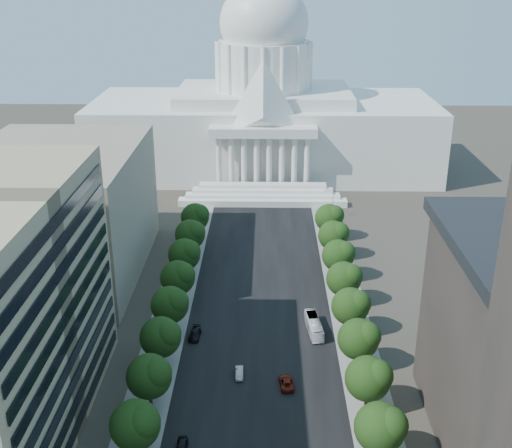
# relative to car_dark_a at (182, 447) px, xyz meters

# --- Properties ---
(road_asphalt) EXTENTS (30.00, 260.00, 0.01)m
(road_asphalt) POSITION_rel_car_dark_a_xyz_m (11.54, 52.35, -0.74)
(road_asphalt) COLOR black
(road_asphalt) RESTS_ON ground
(sidewalk_left) EXTENTS (8.00, 260.00, 0.02)m
(sidewalk_left) POSITION_rel_car_dark_a_xyz_m (-7.46, 52.35, -0.74)
(sidewalk_left) COLOR gray
(sidewalk_left) RESTS_ON ground
(sidewalk_right) EXTENTS (8.00, 260.00, 0.02)m
(sidewalk_right) POSITION_rel_car_dark_a_xyz_m (30.54, 52.35, -0.74)
(sidewalk_right) COLOR gray
(sidewalk_right) RESTS_ON ground
(capitol) EXTENTS (120.00, 56.00, 73.00)m
(capitol) POSITION_rel_car_dark_a_xyz_m (11.54, 147.24, 19.27)
(capitol) COLOR white
(capitol) RESTS_ON ground
(office_block_left_far) EXTENTS (38.00, 52.00, 30.00)m
(office_block_left_far) POSITION_rel_car_dark_a_xyz_m (-36.46, 62.35, 14.26)
(office_block_left_far) COLOR gray
(office_block_left_far) RESTS_ON ground
(tree_l_c) EXTENTS (7.79, 7.60, 9.97)m
(tree_l_c) POSITION_rel_car_dark_a_xyz_m (-6.12, -1.85, 5.72)
(tree_l_c) COLOR #33261C
(tree_l_c) RESTS_ON ground
(tree_l_d) EXTENTS (7.79, 7.60, 9.97)m
(tree_l_d) POSITION_rel_car_dark_a_xyz_m (-6.12, 10.15, 5.72)
(tree_l_d) COLOR #33261C
(tree_l_d) RESTS_ON ground
(tree_l_e) EXTENTS (7.79, 7.60, 9.97)m
(tree_l_e) POSITION_rel_car_dark_a_xyz_m (-6.12, 22.15, 5.72)
(tree_l_e) COLOR #33261C
(tree_l_e) RESTS_ON ground
(tree_l_f) EXTENTS (7.79, 7.60, 9.97)m
(tree_l_f) POSITION_rel_car_dark_a_xyz_m (-6.12, 34.15, 5.72)
(tree_l_f) COLOR #33261C
(tree_l_f) RESTS_ON ground
(tree_l_g) EXTENTS (7.79, 7.60, 9.97)m
(tree_l_g) POSITION_rel_car_dark_a_xyz_m (-6.12, 46.15, 5.72)
(tree_l_g) COLOR #33261C
(tree_l_g) RESTS_ON ground
(tree_l_h) EXTENTS (7.79, 7.60, 9.97)m
(tree_l_h) POSITION_rel_car_dark_a_xyz_m (-6.12, 58.15, 5.72)
(tree_l_h) COLOR #33261C
(tree_l_h) RESTS_ON ground
(tree_l_i) EXTENTS (7.79, 7.60, 9.97)m
(tree_l_i) POSITION_rel_car_dark_a_xyz_m (-6.12, 70.15, 5.72)
(tree_l_i) COLOR #33261C
(tree_l_i) RESTS_ON ground
(tree_l_j) EXTENTS (7.79, 7.60, 9.97)m
(tree_l_j) POSITION_rel_car_dark_a_xyz_m (-6.12, 82.15, 5.72)
(tree_l_j) COLOR #33261C
(tree_l_j) RESTS_ON ground
(tree_r_c) EXTENTS (7.79, 7.60, 9.97)m
(tree_r_c) POSITION_rel_car_dark_a_xyz_m (29.88, -1.85, 5.72)
(tree_r_c) COLOR #33261C
(tree_r_c) RESTS_ON ground
(tree_r_d) EXTENTS (7.79, 7.60, 9.97)m
(tree_r_d) POSITION_rel_car_dark_a_xyz_m (29.88, 10.15, 5.72)
(tree_r_d) COLOR #33261C
(tree_r_d) RESTS_ON ground
(tree_r_e) EXTENTS (7.79, 7.60, 9.97)m
(tree_r_e) POSITION_rel_car_dark_a_xyz_m (29.88, 22.15, 5.72)
(tree_r_e) COLOR #33261C
(tree_r_e) RESTS_ON ground
(tree_r_f) EXTENTS (7.79, 7.60, 9.97)m
(tree_r_f) POSITION_rel_car_dark_a_xyz_m (29.88, 34.15, 5.72)
(tree_r_f) COLOR #33261C
(tree_r_f) RESTS_ON ground
(tree_r_g) EXTENTS (7.79, 7.60, 9.97)m
(tree_r_g) POSITION_rel_car_dark_a_xyz_m (29.88, 46.15, 5.72)
(tree_r_g) COLOR #33261C
(tree_r_g) RESTS_ON ground
(tree_r_h) EXTENTS (7.79, 7.60, 9.97)m
(tree_r_h) POSITION_rel_car_dark_a_xyz_m (29.88, 58.15, 5.72)
(tree_r_h) COLOR #33261C
(tree_r_h) RESTS_ON ground
(tree_r_i) EXTENTS (7.79, 7.60, 9.97)m
(tree_r_i) POSITION_rel_car_dark_a_xyz_m (29.88, 70.15, 5.72)
(tree_r_i) COLOR #33261C
(tree_r_i) RESTS_ON ground
(tree_r_j) EXTENTS (7.79, 7.60, 9.97)m
(tree_r_j) POSITION_rel_car_dark_a_xyz_m (29.88, 82.15, 5.72)
(tree_r_j) COLOR #33261C
(tree_r_j) RESTS_ON ground
(streetlight_b) EXTENTS (2.61, 0.44, 9.00)m
(streetlight_b) POSITION_rel_car_dark_a_xyz_m (31.44, -2.65, 5.08)
(streetlight_b) COLOR gray
(streetlight_b) RESTS_ON ground
(streetlight_c) EXTENTS (2.61, 0.44, 9.00)m
(streetlight_c) POSITION_rel_car_dark_a_xyz_m (31.44, 22.35, 5.08)
(streetlight_c) COLOR gray
(streetlight_c) RESTS_ON ground
(streetlight_d) EXTENTS (2.61, 0.44, 9.00)m
(streetlight_d) POSITION_rel_car_dark_a_xyz_m (31.44, 47.35, 5.08)
(streetlight_d) COLOR gray
(streetlight_d) RESTS_ON ground
(streetlight_e) EXTENTS (2.61, 0.44, 9.00)m
(streetlight_e) POSITION_rel_car_dark_a_xyz_m (31.44, 72.35, 5.08)
(streetlight_e) COLOR gray
(streetlight_e) RESTS_ON ground
(streetlight_f) EXTENTS (2.61, 0.44, 9.00)m
(streetlight_f) POSITION_rel_car_dark_a_xyz_m (31.44, 97.35, 5.08)
(streetlight_f) COLOR gray
(streetlight_f) RESTS_ON ground
(car_dark_a) EXTENTS (1.82, 4.36, 1.48)m
(car_dark_a) POSITION_rel_car_dark_a_xyz_m (0.00, 0.00, 0.00)
(car_dark_a) COLOR black
(car_dark_a) RESTS_ON ground
(car_silver) EXTENTS (1.58, 4.05, 1.31)m
(car_silver) POSITION_rel_car_dark_a_xyz_m (8.02, 19.34, -0.08)
(car_silver) COLOR #A2A5AA
(car_silver) RESTS_ON ground
(car_red) EXTENTS (2.92, 5.41, 1.44)m
(car_red) POSITION_rel_car_dark_a_xyz_m (16.46, 16.59, -0.02)
(car_red) COLOR #65160B
(car_red) RESTS_ON ground
(car_dark_b) EXTENTS (2.36, 5.24, 1.49)m
(car_dark_b) POSITION_rel_car_dark_a_xyz_m (-1.39, 32.23, 0.01)
(car_dark_b) COLOR black
(car_dark_b) RESTS_ON ground
(city_bus) EXTENTS (3.51, 10.37, 2.83)m
(city_bus) POSITION_rel_car_dark_a_xyz_m (22.51, 34.83, 0.68)
(city_bus) COLOR white
(city_bus) RESTS_ON ground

